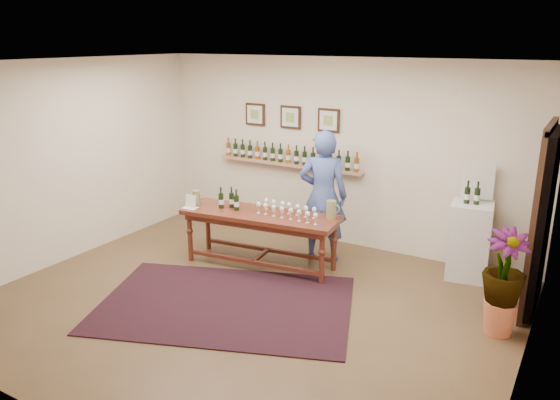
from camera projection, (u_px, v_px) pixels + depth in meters
The scene contains 14 objects.
ground at pixel (246, 305), 6.50m from camera, with size 6.00×6.00×0.00m, color #4F3A22.
room_shell at pixel (472, 202), 6.69m from camera, with size 6.00×6.00×6.00m.
rug at pixel (226, 304), 6.51m from camera, with size 2.96×1.97×0.02m, color #3F130B.
tasting_table at pixel (260, 221), 7.46m from camera, with size 2.24×0.95×0.77m.
table_glasses at pixel (286, 210), 7.28m from camera, with size 1.19×0.27×0.16m, color white, non-canonical shape.
table_bottles at pixel (230, 198), 7.58m from camera, with size 0.29×0.16×0.31m, color black, non-canonical shape.
pitcher_left at pixel (196, 197), 7.77m from camera, with size 0.13×0.13×0.21m, color olive, non-canonical shape.
pitcher_right at pixel (331, 210), 7.17m from camera, with size 0.15×0.15×0.24m, color olive, non-canonical shape.
menu_card at pixel (191, 201), 7.62m from camera, with size 0.20×0.15×0.18m, color silver.
display_pedestal at pixel (469, 241), 7.13m from camera, with size 0.51×0.51×1.02m, color silver.
pedestal_bottles at pixel (472, 194), 6.93m from camera, with size 0.27×0.07×0.27m, color black, non-canonical shape.
info_sign at pixel (478, 180), 7.03m from camera, with size 0.40×0.02×0.56m, color silver.
potted_plant at pixel (503, 283), 5.72m from camera, with size 0.71×0.71×1.01m.
person at pixel (323, 196), 7.61m from camera, with size 0.68×0.45×1.87m, color #3E5292.
Camera 1 is at (3.34, -4.85, 3.06)m, focal length 35.00 mm.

